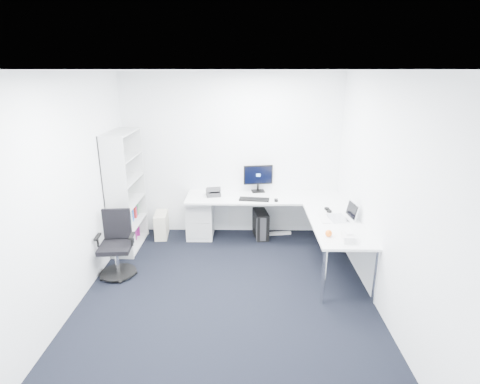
{
  "coord_description": "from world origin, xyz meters",
  "views": [
    {
      "loc": [
        0.22,
        -4.02,
        2.69
      ],
      "look_at": [
        0.15,
        1.05,
        1.05
      ],
      "focal_mm": 28.0,
      "sensor_mm": 36.0,
      "label": 1
    }
  ],
  "objects_px": {
    "l_desk": "(266,226)",
    "monitor": "(258,178)",
    "laptop": "(338,211)",
    "task_chair": "(115,245)",
    "bookshelf": "(126,191)"
  },
  "relations": [
    {
      "from": "monitor",
      "to": "laptop",
      "type": "height_order",
      "value": "monitor"
    },
    {
      "from": "laptop",
      "to": "l_desk",
      "type": "bearing_deg",
      "value": 140.37
    },
    {
      "from": "l_desk",
      "to": "bookshelf",
      "type": "height_order",
      "value": "bookshelf"
    },
    {
      "from": "l_desk",
      "to": "laptop",
      "type": "distance_m",
      "value": 1.23
    },
    {
      "from": "task_chair",
      "to": "laptop",
      "type": "distance_m",
      "value": 3.07
    },
    {
      "from": "l_desk",
      "to": "monitor",
      "type": "bearing_deg",
      "value": 100.15
    },
    {
      "from": "monitor",
      "to": "laptop",
      "type": "bearing_deg",
      "value": -57.27
    },
    {
      "from": "l_desk",
      "to": "monitor",
      "type": "relative_size",
      "value": 5.26
    },
    {
      "from": "l_desk",
      "to": "bookshelf",
      "type": "distance_m",
      "value": 2.24
    },
    {
      "from": "l_desk",
      "to": "task_chair",
      "type": "distance_m",
      "value": 2.25
    },
    {
      "from": "monitor",
      "to": "laptop",
      "type": "xyz_separation_m",
      "value": [
        1.06,
        -1.21,
        -0.12
      ]
    },
    {
      "from": "bookshelf",
      "to": "task_chair",
      "type": "relative_size",
      "value": 2.05
    },
    {
      "from": "l_desk",
      "to": "laptop",
      "type": "xyz_separation_m",
      "value": [
        0.95,
        -0.61,
        0.49
      ]
    },
    {
      "from": "l_desk",
      "to": "laptop",
      "type": "bearing_deg",
      "value": -32.51
    },
    {
      "from": "l_desk",
      "to": "monitor",
      "type": "distance_m",
      "value": 0.86
    }
  ]
}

